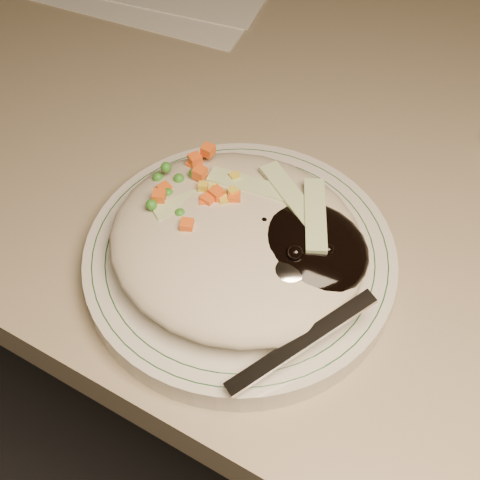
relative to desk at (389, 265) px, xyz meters
The scene contains 4 objects.
desk is the anchor object (origin of this frame).
plate 0.31m from the desk, 109.17° to the right, with size 0.24×0.24×0.02m, color silver.
plate_rim 0.32m from the desk, 109.17° to the right, with size 0.23×0.23×0.00m.
meal 0.33m from the desk, 108.08° to the right, with size 0.21×0.19×0.05m.
Camera 1 is at (0.08, 0.90, 1.17)m, focal length 50.00 mm.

